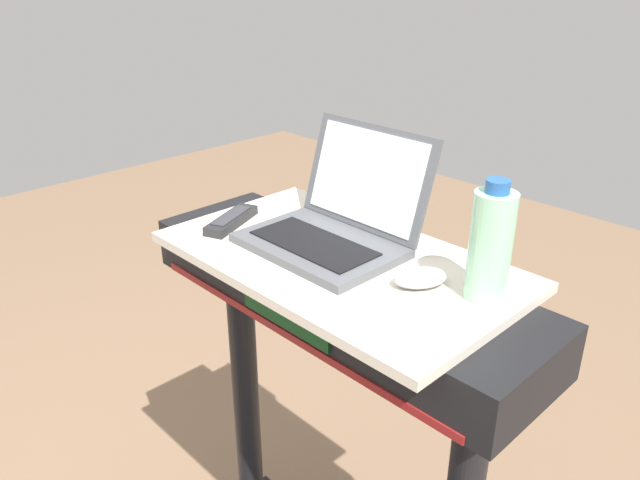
{
  "coord_description": "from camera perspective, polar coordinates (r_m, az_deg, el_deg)",
  "views": [
    {
      "loc": [
        0.77,
        -0.1,
        1.63
      ],
      "look_at": [
        0.0,
        0.65,
        1.14
      ],
      "focal_mm": 34.92,
      "sensor_mm": 36.0,
      "label": 1
    }
  ],
  "objects": [
    {
      "name": "tv_remote",
      "position": [
        1.39,
        -8.13,
        1.83
      ],
      "size": [
        0.1,
        0.17,
        0.02
      ],
      "color": "#232326",
      "rests_on": "desk_board"
    },
    {
      "name": "computer_mouse",
      "position": [
        1.13,
        9.17,
        -3.42
      ],
      "size": [
        0.1,
        0.12,
        0.03
      ],
      "primitive_type": "ellipsoid",
      "rotation": [
        0.0,
        0.0,
        -0.55
      ],
      "color": "#B2B2B7",
      "rests_on": "desk_board"
    },
    {
      "name": "laptop",
      "position": [
        1.27,
        1.41,
        1.65
      ],
      "size": [
        0.32,
        0.28,
        0.23
      ],
      "rotation": [
        0.0,
        0.0,
        0.05
      ],
      "color": "#515459",
      "rests_on": "desk_board"
    },
    {
      "name": "desk_board",
      "position": [
        1.24,
        1.66,
        -1.86
      ],
      "size": [
        0.72,
        0.42,
        0.02
      ],
      "primitive_type": "cube",
      "color": "beige",
      "rests_on": "treadmill_base"
    },
    {
      "name": "water_bottle",
      "position": [
        1.08,
        15.36,
        -0.45
      ],
      "size": [
        0.07,
        0.07,
        0.22
      ],
      "color": "#9EDBB2",
      "rests_on": "desk_board"
    }
  ]
}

